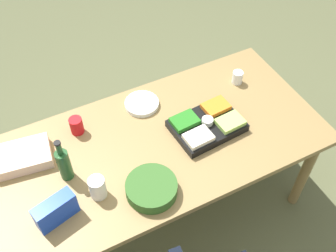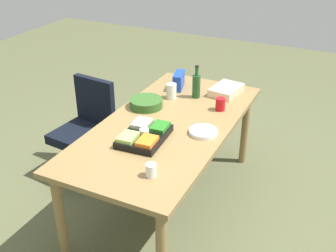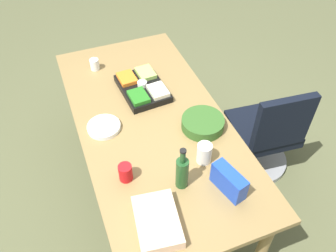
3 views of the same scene
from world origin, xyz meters
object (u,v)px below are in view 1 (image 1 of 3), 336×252
(wine_bottle, at_px, (64,164))
(chip_bag_blue, at_px, (56,211))
(veggie_tray, at_px, (207,125))
(paper_plate_stack, at_px, (142,104))
(red_solo_cup, at_px, (77,126))
(conference_table, at_px, (159,150))
(mayo_jar, at_px, (98,188))
(paper_cup, at_px, (237,77))
(salad_bowl, at_px, (152,188))
(sheet_cake, at_px, (22,157))

(wine_bottle, bearing_deg, chip_bag_blue, 61.48)
(veggie_tray, bearing_deg, chip_bag_blue, 10.01)
(chip_bag_blue, distance_m, paper_plate_stack, 0.90)
(red_solo_cup, relative_size, chip_bag_blue, 0.50)
(paper_plate_stack, bearing_deg, veggie_tray, 127.25)
(conference_table, relative_size, veggie_tray, 4.59)
(conference_table, relative_size, mayo_jar, 14.90)
(paper_cup, relative_size, veggie_tray, 0.20)
(paper_plate_stack, xyz_separation_m, wine_bottle, (0.60, 0.31, 0.10))
(salad_bowl, bearing_deg, paper_plate_stack, -110.00)
(mayo_jar, distance_m, paper_cup, 1.22)
(paper_cup, height_order, sheet_cake, paper_cup)
(conference_table, bearing_deg, sheet_cake, -17.03)
(red_solo_cup, relative_size, wine_bottle, 0.37)
(veggie_tray, bearing_deg, paper_cup, -146.21)
(paper_cup, bearing_deg, salad_bowl, 30.16)
(conference_table, height_order, wine_bottle, wine_bottle)
(mayo_jar, xyz_separation_m, salad_bowl, (-0.26, 0.12, -0.03))
(red_solo_cup, relative_size, paper_plate_stack, 0.50)
(paper_cup, xyz_separation_m, chip_bag_blue, (1.39, 0.44, 0.03))
(red_solo_cup, distance_m, paper_plate_stack, 0.44)
(paper_plate_stack, distance_m, wine_bottle, 0.68)
(mayo_jar, height_order, paper_plate_stack, mayo_jar)
(red_solo_cup, height_order, mayo_jar, mayo_jar)
(salad_bowl, bearing_deg, mayo_jar, -23.91)
(mayo_jar, bearing_deg, paper_plate_stack, -134.13)
(salad_bowl, bearing_deg, red_solo_cup, -69.84)
(conference_table, height_order, paper_cup, paper_cup)
(paper_cup, bearing_deg, red_solo_cup, -3.82)
(sheet_cake, xyz_separation_m, wine_bottle, (-0.19, 0.22, 0.08))
(conference_table, relative_size, red_solo_cup, 18.35)
(paper_cup, distance_m, wine_bottle, 1.29)
(sheet_cake, bearing_deg, paper_plate_stack, -173.66)
(salad_bowl, bearing_deg, wine_bottle, -39.52)
(red_solo_cup, relative_size, paper_cup, 1.22)
(conference_table, distance_m, salad_bowl, 0.37)
(paper_cup, xyz_separation_m, paper_plate_stack, (0.67, -0.10, -0.03))
(veggie_tray, xyz_separation_m, salad_bowl, (0.50, 0.25, -0.00))
(conference_table, relative_size, chip_bag_blue, 9.17)
(conference_table, relative_size, salad_bowl, 7.16)
(paper_plate_stack, bearing_deg, paper_cup, 171.81)
(sheet_cake, bearing_deg, salad_bowl, 137.07)
(chip_bag_blue, bearing_deg, conference_table, -162.43)
(chip_bag_blue, xyz_separation_m, paper_plate_stack, (-0.72, -0.54, -0.06))
(paper_cup, distance_m, salad_bowl, 1.03)
(red_solo_cup, height_order, paper_plate_stack, red_solo_cup)
(veggie_tray, bearing_deg, sheet_cake, -14.36)
(paper_cup, bearing_deg, wine_bottle, 9.44)
(paper_cup, bearing_deg, sheet_cake, -0.33)
(paper_cup, bearing_deg, veggie_tray, 33.79)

